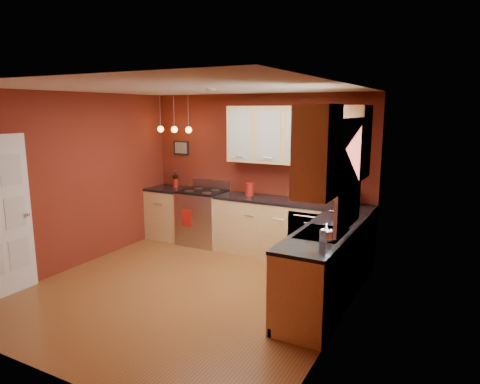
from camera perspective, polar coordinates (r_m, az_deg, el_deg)
The scene contains 27 objects.
floor at distance 5.84m, azimuth -6.92°, elevation -12.83°, with size 4.20×4.20×0.00m, color brown.
ceiling at distance 5.35m, azimuth -7.58°, elevation 13.57°, with size 4.00×4.20×0.02m, color beige.
wall_back at distance 7.24m, azimuth 2.36°, elevation 2.64°, with size 4.00×0.02×2.60m, color maroon.
wall_front at distance 3.97m, azimuth -25.00°, elevation -5.42°, with size 4.00×0.02×2.60m, color maroon.
wall_left at distance 6.78m, azimuth -21.20°, elevation 1.34°, with size 0.02×4.20×2.60m, color maroon.
wall_right at distance 4.62m, azimuth 13.55°, elevation -2.48°, with size 0.02×4.20×2.60m, color maroon.
base_cabinets_back_left at distance 8.00m, azimuth -9.36°, elevation -2.89°, with size 0.70×0.60×0.90m, color #E7C27C.
base_cabinets_back_right at distance 6.87m, azimuth 6.74°, elevation -5.15°, with size 2.54×0.60×0.90m, color #E7C27C.
base_cabinets_right at distance 5.36m, azimuth 11.22°, elevation -10.02°, with size 0.60×2.10×0.90m, color #E7C27C.
counter_back_left at distance 7.90m, azimuth -9.47°, elevation 0.42°, with size 0.70×0.62×0.04m, color black.
counter_back_right at distance 6.75m, azimuth 6.83°, elevation -1.32°, with size 2.54×0.62×0.04m, color black.
counter_right at distance 5.21m, azimuth 11.42°, elevation -5.18°, with size 0.62×2.10×0.04m, color black.
gas_range at distance 7.59m, azimuth -4.96°, elevation -3.31°, with size 0.76×0.64×1.11m.
dishwasher_front at distance 6.48m, azimuth 8.87°, elevation -6.19°, with size 0.60×0.02×0.80m, color #B0B0B4.
sink at distance 5.07m, azimuth 10.95°, elevation -5.66°, with size 0.50×0.70×0.33m.
window at distance 4.84m, azimuth 14.37°, elevation 2.78°, with size 0.06×1.02×1.22m.
door_left_wall at distance 6.11m, azimuth -29.31°, elevation -2.97°, with size 0.12×0.82×2.05m.
upper_cabinets_back at distance 6.77m, azimuth 6.38°, elevation 7.54°, with size 2.00×0.35×0.90m, color #E7C27C.
upper_cabinets_right at distance 4.87m, azimuth 12.87°, elevation 6.00°, with size 0.35×1.95×0.90m, color #E7C27C.
wall_picture at distance 7.97m, azimuth -7.83°, elevation 5.85°, with size 0.32×0.03×0.26m, color black.
pendant_lights at distance 7.62m, azimuth -8.75°, elevation 8.30°, with size 0.71×0.11×0.66m.
red_canister at distance 7.04m, azimuth 1.28°, elevation 0.35°, with size 0.15×0.15×0.22m.
red_vase at distance 7.92m, azimuth -8.59°, elevation 1.20°, with size 0.10×0.10×0.16m, color #A91A12.
flowers at distance 7.90m, azimuth -8.62°, elevation 2.31°, with size 0.11×0.11×0.19m, color #A91A12.
coffee_maker at distance 6.55m, azimuth 14.59°, elevation -0.70°, with size 0.22×0.21×0.27m.
soap_pump at distance 4.69m, azimuth 11.38°, elevation -5.38°, with size 0.10×0.10×0.22m, color white.
dish_towel at distance 7.37m, azimuth -7.12°, elevation -3.47°, with size 0.21×0.01×0.29m, color #A91A12.
Camera 1 is at (3.09, -4.36, 2.35)m, focal length 32.00 mm.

